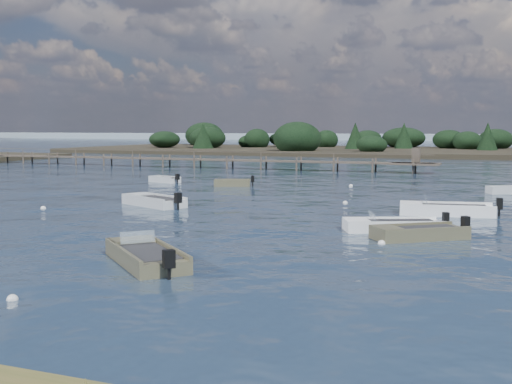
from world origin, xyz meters
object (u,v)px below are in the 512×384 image
at_px(jetty, 197,160).
at_px(tender_far_grey, 165,181).
at_px(dinghy_mid_white_b, 446,212).
at_px(tender_far_grey_b, 507,191).
at_px(dinghy_extra_a, 419,235).
at_px(dinghy_near_olive, 146,259).
at_px(dinghy_mid_white_a, 393,228).
at_px(tender_far_white, 232,184).
at_px(dinghy_mid_grey, 154,203).

bearing_deg(jetty, tender_far_grey, -70.91).
bearing_deg(dinghy_mid_white_b, tender_far_grey_b, 77.36).
bearing_deg(tender_far_grey_b, dinghy_extra_a, -98.78).
bearing_deg(tender_far_grey, dinghy_near_olive, -61.30).
distance_m(tender_far_grey, jetty, 20.94).
relative_size(dinghy_extra_a, tender_far_grey, 1.24).
bearing_deg(dinghy_extra_a, dinghy_mid_white_a, 128.94).
bearing_deg(jetty, dinghy_near_olive, -64.95).
distance_m(dinghy_mid_white_a, tender_far_grey_b, 20.75).
distance_m(tender_far_white, dinghy_mid_grey, 13.97).
bearing_deg(tender_far_grey, jetty, 109.09).
height_order(dinghy_extra_a, dinghy_mid_white_a, dinghy_extra_a).
height_order(dinghy_near_olive, tender_far_white, dinghy_near_olive).
height_order(tender_far_grey, dinghy_mid_white_a, dinghy_mid_white_a).
xyz_separation_m(dinghy_mid_white_a, dinghy_mid_grey, (-15.31, 4.23, 0.02)).
height_order(dinghy_near_olive, dinghy_mid_grey, dinghy_near_olive).
xyz_separation_m(dinghy_mid_white_b, jetty, (-31.85, 32.60, 0.81)).
distance_m(dinghy_extra_a, dinghy_mid_white_a, 2.30).
distance_m(dinghy_mid_white_a, dinghy_mid_grey, 15.88).
relative_size(tender_far_grey, dinghy_near_olive, 0.71).
xyz_separation_m(tender_far_grey, dinghy_near_olive, (16.38, -29.92, 0.01)).
bearing_deg(tender_far_grey, tender_far_grey_b, 1.63).
bearing_deg(dinghy_near_olive, tender_far_grey, 118.70).
xyz_separation_m(dinghy_extra_a, jetty, (-31.51, 40.94, 0.83)).
bearing_deg(dinghy_mid_white_a, jetty, 127.52).
distance_m(tender_far_grey, dinghy_near_olive, 34.11).
height_order(tender_far_grey_b, dinghy_mid_grey, dinghy_mid_grey).
xyz_separation_m(dinghy_mid_white_b, tender_far_grey, (-25.00, 12.83, -0.02)).
relative_size(tender_far_grey_b, jetty, 0.05).
height_order(dinghy_extra_a, dinghy_mid_grey, dinghy_mid_grey).
bearing_deg(tender_far_grey, dinghy_extra_a, -40.64).
xyz_separation_m(dinghy_mid_white_a, jetty, (-30.06, 39.16, 0.84)).
xyz_separation_m(tender_far_grey, dinghy_mid_grey, (7.91, -15.15, 0.02)).
height_order(dinghy_mid_white_b, dinghy_extra_a, dinghy_mid_white_b).
bearing_deg(tender_far_grey_b, dinghy_mid_white_b, -102.64).
height_order(dinghy_mid_white_b, jetty, jetty).
bearing_deg(dinghy_mid_white_a, dinghy_near_olive, -122.98).
bearing_deg(tender_far_white, tender_far_grey, 170.29).
bearing_deg(dinghy_mid_grey, dinghy_mid_white_b, 7.75).
distance_m(dinghy_mid_white_b, tender_far_grey_b, 13.96).
distance_m(tender_far_white, jetty, 25.17).
height_order(tender_far_grey, dinghy_near_olive, dinghy_near_olive).
xyz_separation_m(dinghy_mid_white_b, dinghy_near_olive, (-8.62, -17.10, -0.01)).
height_order(dinghy_extra_a, tender_far_grey_b, dinghy_extra_a).
relative_size(dinghy_mid_white_b, tender_far_white, 1.65).
bearing_deg(dinghy_mid_white_a, dinghy_mid_grey, 164.54).
height_order(dinghy_mid_white_b, dinghy_near_olive, dinghy_mid_white_b).
distance_m(dinghy_mid_white_b, tender_far_grey, 28.10).
bearing_deg(jetty, dinghy_mid_white_b, -45.67).
xyz_separation_m(tender_far_grey_b, jetty, (-34.90, 18.97, 0.83)).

